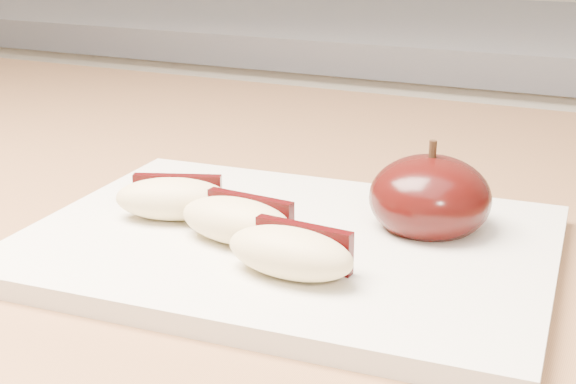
% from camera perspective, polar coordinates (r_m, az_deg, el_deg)
% --- Properties ---
extents(back_cabinet, '(2.40, 0.62, 0.94)m').
position_cam_1_polar(back_cabinet, '(1.34, 14.38, -8.64)').
color(back_cabinet, silver).
rests_on(back_cabinet, ground).
extents(cutting_board, '(0.30, 0.23, 0.01)m').
position_cam_1_polar(cutting_board, '(0.44, 0.00, -3.75)').
color(cutting_board, silver).
rests_on(cutting_board, island_counter).
extents(apple_half, '(0.08, 0.08, 0.06)m').
position_cam_1_polar(apple_half, '(0.46, 10.05, -0.41)').
color(apple_half, black).
rests_on(apple_half, cutting_board).
extents(apple_wedge_a, '(0.07, 0.05, 0.02)m').
position_cam_1_polar(apple_wedge_a, '(0.47, -8.15, -0.43)').
color(apple_wedge_a, '#D9C189').
rests_on(apple_wedge_a, cutting_board).
extents(apple_wedge_b, '(0.07, 0.04, 0.02)m').
position_cam_1_polar(apple_wedge_b, '(0.43, -3.58, -2.01)').
color(apple_wedge_b, '#D9C189').
rests_on(apple_wedge_b, cutting_board).
extents(apple_wedge_c, '(0.07, 0.04, 0.02)m').
position_cam_1_polar(apple_wedge_c, '(0.39, 0.26, -4.28)').
color(apple_wedge_c, '#D9C189').
rests_on(apple_wedge_c, cutting_board).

